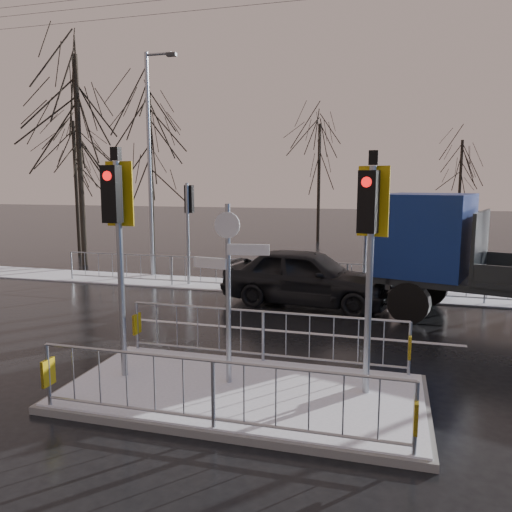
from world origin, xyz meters
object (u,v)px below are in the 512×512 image
(flatbed_truck, at_px, (466,254))
(car_far_lane, at_px, (306,277))
(traffic_island, at_px, (242,374))
(street_lamp_left, at_px, (151,157))

(flatbed_truck, bearing_deg, car_far_lane, 174.00)
(traffic_island, bearing_deg, flatbed_truck, 55.66)
(car_far_lane, distance_m, street_lamp_left, 7.91)
(car_far_lane, height_order, flatbed_truck, flatbed_truck)
(traffic_island, relative_size, street_lamp_left, 0.73)
(traffic_island, bearing_deg, street_lamp_left, 124.07)
(street_lamp_left, bearing_deg, flatbed_truck, -17.64)
(car_far_lane, xyz_separation_m, street_lamp_left, (-6.38, 2.93, 3.65))
(traffic_island, xyz_separation_m, street_lamp_left, (-6.42, 9.49, 4.10))
(flatbed_truck, distance_m, street_lamp_left, 11.46)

